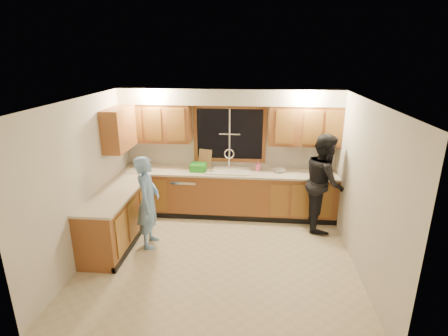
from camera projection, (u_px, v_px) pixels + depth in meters
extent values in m
plane|color=beige|center=(220.00, 257.00, 5.61)|extent=(4.20, 4.20, 0.00)
plane|color=white|center=(219.00, 100.00, 4.83)|extent=(4.20, 4.20, 0.00)
plane|color=beige|center=(230.00, 151.00, 7.02)|extent=(4.20, 0.00, 4.20)
plane|color=beige|center=(85.00, 180.00, 5.41)|extent=(0.00, 3.80, 3.80)
plane|color=beige|center=(364.00, 190.00, 5.03)|extent=(0.00, 3.80, 3.80)
cube|color=brown|center=(228.00, 194.00, 6.99)|extent=(4.20, 0.60, 0.88)
cube|color=brown|center=(117.00, 218.00, 5.97)|extent=(0.60, 1.90, 0.88)
cube|color=beige|center=(228.00, 172.00, 6.83)|extent=(4.20, 0.63, 0.04)
cube|color=beige|center=(116.00, 193.00, 5.83)|extent=(0.63, 1.90, 0.04)
cube|color=brown|center=(156.00, 123.00, 6.81)|extent=(1.35, 0.33, 0.75)
cube|color=brown|center=(305.00, 126.00, 6.55)|extent=(1.35, 0.33, 0.75)
cube|color=brown|center=(119.00, 129.00, 6.28)|extent=(0.33, 0.90, 0.75)
cube|color=silver|center=(229.00, 97.00, 6.51)|extent=(4.20, 0.35, 0.30)
cube|color=black|center=(230.00, 134.00, 6.90)|extent=(1.30, 0.01, 1.00)
cube|color=brown|center=(230.00, 107.00, 6.73)|extent=(1.44, 0.03, 0.07)
cube|color=brown|center=(229.00, 160.00, 7.06)|extent=(1.44, 0.03, 0.07)
cube|color=brown|center=(195.00, 133.00, 6.96)|extent=(0.07, 0.03, 1.00)
cube|color=brown|center=(264.00, 135.00, 6.83)|extent=(0.07, 0.03, 1.00)
cube|color=white|center=(228.00, 171.00, 6.84)|extent=(0.86, 0.52, 0.03)
cube|color=white|center=(218.00, 175.00, 6.88)|extent=(0.38, 0.42, 0.18)
cube|color=white|center=(239.00, 175.00, 6.84)|extent=(0.38, 0.42, 0.18)
cylinder|color=white|center=(229.00, 160.00, 6.98)|extent=(0.04, 0.04, 0.28)
torus|color=white|center=(229.00, 154.00, 6.93)|extent=(0.21, 0.03, 0.21)
cube|color=silver|center=(186.00, 194.00, 7.07)|extent=(0.60, 0.56, 0.82)
cube|color=silver|center=(103.00, 234.00, 5.43)|extent=(0.58, 0.75, 0.90)
imported|color=#719DD5|center=(148.00, 202.00, 5.76)|extent=(0.41, 0.59, 1.57)
imported|color=black|center=(324.00, 182.00, 6.35)|extent=(0.70, 0.88, 1.79)
cube|color=#98642A|center=(144.00, 163.00, 7.06)|extent=(0.13, 0.12, 0.19)
cube|color=tan|center=(205.00, 158.00, 7.03)|extent=(0.29, 0.18, 0.36)
cube|color=green|center=(198.00, 167.00, 6.86)|extent=(0.31, 0.29, 0.14)
imported|color=#EE5A90|center=(258.00, 166.00, 6.86)|extent=(0.11, 0.11, 0.19)
imported|color=silver|center=(280.00, 171.00, 6.79)|extent=(0.30, 0.30, 0.06)
cylinder|color=beige|center=(209.00, 170.00, 6.72)|extent=(0.08, 0.08, 0.12)
cylinder|color=beige|center=(212.00, 170.00, 6.72)|extent=(0.06, 0.06, 0.11)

